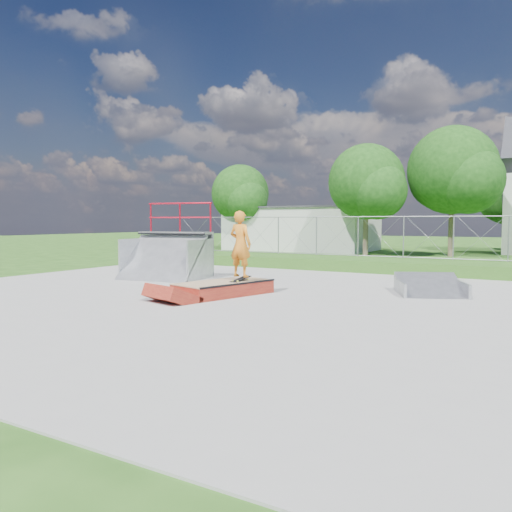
{
  "coord_description": "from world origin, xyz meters",
  "views": [
    {
      "loc": [
        7.07,
        -11.07,
        2.08
      ],
      "look_at": [
        0.11,
        1.12,
        1.1
      ],
      "focal_mm": 35.0,
      "sensor_mm": 36.0,
      "label": 1
    }
  ],
  "objects_px": {
    "quarter_pipe": "(165,241)",
    "grind_box": "(224,289)",
    "flat_bank_ramp": "(430,286)",
    "skater": "(240,247)"
  },
  "relations": [
    {
      "from": "grind_box",
      "to": "quarter_pipe",
      "type": "xyz_separation_m",
      "value": [
        -4.09,
        2.37,
        1.19
      ]
    },
    {
      "from": "grind_box",
      "to": "quarter_pipe",
      "type": "bearing_deg",
      "value": 165.87
    },
    {
      "from": "quarter_pipe",
      "to": "grind_box",
      "type": "bearing_deg",
      "value": -39.08
    },
    {
      "from": "grind_box",
      "to": "flat_bank_ramp",
      "type": "xyz_separation_m",
      "value": [
        4.98,
        2.95,
        0.06
      ]
    },
    {
      "from": "flat_bank_ramp",
      "to": "skater",
      "type": "relative_size",
      "value": 0.99
    },
    {
      "from": "grind_box",
      "to": "quarter_pipe",
      "type": "distance_m",
      "value": 4.88
    },
    {
      "from": "skater",
      "to": "quarter_pipe",
      "type": "bearing_deg",
      "value": -21.1
    },
    {
      "from": "quarter_pipe",
      "to": "skater",
      "type": "xyz_separation_m",
      "value": [
        4.42,
        -2.02,
        -0.02
      ]
    },
    {
      "from": "grind_box",
      "to": "quarter_pipe",
      "type": "relative_size",
      "value": 1.07
    },
    {
      "from": "flat_bank_ramp",
      "to": "grind_box",
      "type": "bearing_deg",
      "value": -172.31
    }
  ]
}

